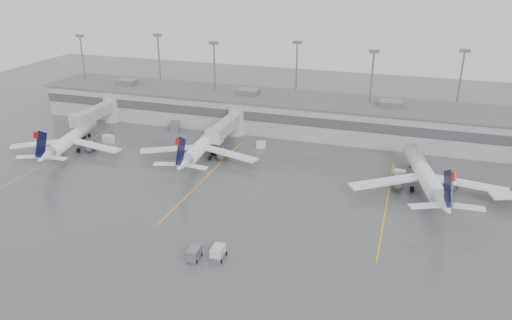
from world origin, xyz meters
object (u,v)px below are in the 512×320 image
(jet_far_left, at_px, (70,139))
(baggage_tug, at_px, (218,254))
(jet_mid_right, at_px, (425,175))
(jet_mid_left, at_px, (201,146))

(jet_far_left, relative_size, baggage_tug, 9.24)
(jet_far_left, xyz_separation_m, jet_mid_right, (75.46, 3.00, 0.39))
(jet_mid_left, distance_m, baggage_tug, 39.09)
(jet_far_left, xyz_separation_m, jet_mid_left, (29.60, 5.15, 0.09))
(jet_mid_left, xyz_separation_m, baggage_tug, (17.77, -34.75, -2.20))
(jet_far_left, height_order, baggage_tug, jet_far_left)
(jet_far_left, bearing_deg, baggage_tug, -43.60)
(jet_mid_left, xyz_separation_m, jet_mid_right, (45.86, -2.15, 0.29))
(jet_mid_left, height_order, baggage_tug, jet_mid_left)
(jet_mid_right, bearing_deg, jet_mid_left, 163.52)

